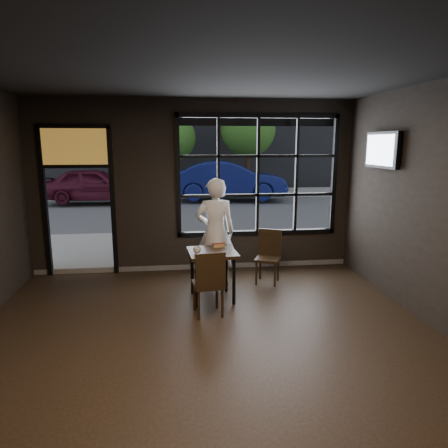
{
  "coord_description": "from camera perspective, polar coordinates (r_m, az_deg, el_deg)",
  "views": [
    {
      "loc": [
        -0.33,
        -3.94,
        2.41
      ],
      "look_at": [
        0.4,
        2.2,
        1.15
      ],
      "focal_mm": 32.0,
      "sensor_mm": 36.0,
      "label": 1
    }
  ],
  "objects": [
    {
      "name": "cafe_table",
      "position": [
        6.26,
        -1.68,
        -7.29
      ],
      "size": [
        0.78,
        0.78,
        0.78
      ],
      "primitive_type": "cube",
      "rotation": [
        0.0,
        0.0,
        0.08
      ],
      "color": "black",
      "rests_on": "floor"
    },
    {
      "name": "street_asphalt",
      "position": [
        28.05,
        -6.16,
        6.45
      ],
      "size": [
        60.0,
        41.0,
        0.04
      ],
      "primitive_type": "cube",
      "color": "#545456",
      "rests_on": "ground"
    },
    {
      "name": "cup",
      "position": [
        6.02,
        -3.86,
        -3.76
      ],
      "size": [
        0.15,
        0.15,
        0.1
      ],
      "primitive_type": "imported",
      "rotation": [
        0.0,
        0.0,
        0.29
      ],
      "color": "silver",
      "rests_on": "cafe_table"
    },
    {
      "name": "tv",
      "position": [
        6.91,
        21.69,
        9.8
      ],
      "size": [
        0.11,
        0.97,
        0.57
      ],
      "primitive_type": "cube",
      "color": "black",
      "rests_on": "wall_right"
    },
    {
      "name": "ceiling",
      "position": [
        4.03,
        -2.09,
        22.98
      ],
      "size": [
        6.0,
        7.0,
        0.02
      ],
      "primitive_type": "cube",
      "color": "black",
      "rests_on": "ground"
    },
    {
      "name": "tree_left",
      "position": [
        18.66,
        -7.53,
        12.09
      ],
      "size": [
        2.19,
        2.19,
        3.74
      ],
      "color": "#332114",
      "rests_on": "street_asphalt"
    },
    {
      "name": "maroon_car",
      "position": [
        16.73,
        -17.99,
        5.33
      ],
      "size": [
        4.01,
        1.71,
        1.35
      ],
      "primitive_type": "imported",
      "rotation": [
        0.0,
        0.0,
        1.54
      ],
      "color": "#480F20",
      "rests_on": "street_asphalt"
    },
    {
      "name": "chair_window",
      "position": [
        6.99,
        6.26,
        -4.73
      ],
      "size": [
        0.53,
        0.53,
        0.93
      ],
      "primitive_type": "cube",
      "rotation": [
        0.0,
        0.0,
        -0.42
      ],
      "color": "black",
      "rests_on": "floor"
    },
    {
      "name": "tree_right",
      "position": [
        18.82,
        3.45,
        13.33
      ],
      "size": [
        2.51,
        2.51,
        4.29
      ],
      "color": "#332114",
      "rests_on": "street_asphalt"
    },
    {
      "name": "navy_car",
      "position": [
        16.75,
        0.67,
        6.27
      ],
      "size": [
        4.9,
        2.11,
        1.57
      ],
      "primitive_type": "imported",
      "rotation": [
        0.0,
        0.0,
        1.47
      ],
      "color": "#0F1755",
      "rests_on": "street_asphalt"
    },
    {
      "name": "chair_near",
      "position": [
        5.7,
        -2.31,
        -8.3
      ],
      "size": [
        0.46,
        0.46,
        0.96
      ],
      "primitive_type": "cube",
      "rotation": [
        0.0,
        0.0,
        3.27
      ],
      "color": "black",
      "rests_on": "floor"
    },
    {
      "name": "stained_transom",
      "position": [
        7.65,
        -20.52,
        10.35
      ],
      "size": [
        1.2,
        0.06,
        0.7
      ],
      "primitive_type": "cube",
      "color": "orange",
      "rests_on": "ground"
    },
    {
      "name": "building_across",
      "position": [
        27.42,
        -6.49,
        22.12
      ],
      "size": [
        28.0,
        12.0,
        15.0
      ],
      "primitive_type": "cube",
      "color": "#5B5956",
      "rests_on": "ground"
    },
    {
      "name": "floor",
      "position": [
        4.63,
        -1.79,
        -19.96
      ],
      "size": [
        6.0,
        7.0,
        0.02
      ],
      "primitive_type": "cube",
      "color": "black",
      "rests_on": "ground"
    },
    {
      "name": "hotdog",
      "position": [
        6.37,
        -0.76,
        -3.06
      ],
      "size": [
        0.21,
        0.11,
        0.06
      ],
      "primitive_type": null,
      "rotation": [
        0.0,
        0.0,
        0.18
      ],
      "color": "tan",
      "rests_on": "cafe_table"
    },
    {
      "name": "window_frame",
      "position": [
        7.62,
        4.85,
        6.88
      ],
      "size": [
        3.06,
        0.12,
        2.28
      ],
      "primitive_type": "cube",
      "color": "black",
      "rests_on": "ground"
    },
    {
      "name": "man",
      "position": [
        6.76,
        -1.27,
        -1.19
      ],
      "size": [
        0.67,
        0.44,
        1.85
      ],
      "primitive_type": "imported",
      "rotation": [
        0.0,
        0.0,
        3.15
      ],
      "color": "white",
      "rests_on": "floor"
    }
  ]
}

